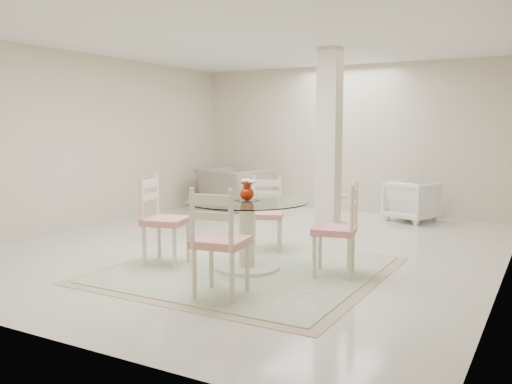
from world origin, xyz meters
The scene contains 13 objects.
ground centered at (0.00, 0.00, 0.00)m, with size 7.00×7.00×0.00m, color silver.
room_shell centered at (0.00, 0.00, 1.86)m, with size 6.02×7.02×2.71m.
column centered at (0.50, 1.30, 1.35)m, with size 0.30×0.30×2.70m, color beige.
area_rug centered at (0.50, -1.09, 0.01)m, with size 2.86×2.86×0.02m.
dining_table centered at (0.50, -1.09, 0.40)m, with size 1.35×1.35×0.78m.
red_vase centered at (0.50, -1.09, 0.89)m, with size 0.18×0.15×0.24m.
dining_chair_east centered at (1.49, -0.82, 0.58)m, with size 0.53×0.53×1.09m.
dining_chair_north centered at (0.22, -0.11, 0.55)m, with size 0.55×0.55×1.04m.
dining_chair_west centered at (-0.49, -1.36, 0.60)m, with size 0.54×0.54×1.14m.
dining_chair_south centered at (0.77, -2.08, 0.60)m, with size 0.53×0.53×1.14m.
recliner_taupe centered at (-1.98, 2.67, 0.39)m, with size 1.20×1.04×0.78m, color gray.
armchair_white centered at (1.34, 2.99, 0.34)m, with size 0.72×0.74×0.67m, color white.
side_table centered at (0.29, 2.03, 0.22)m, with size 0.46×0.46×0.48m.
Camera 1 is at (3.43, -6.13, 1.57)m, focal length 38.00 mm.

